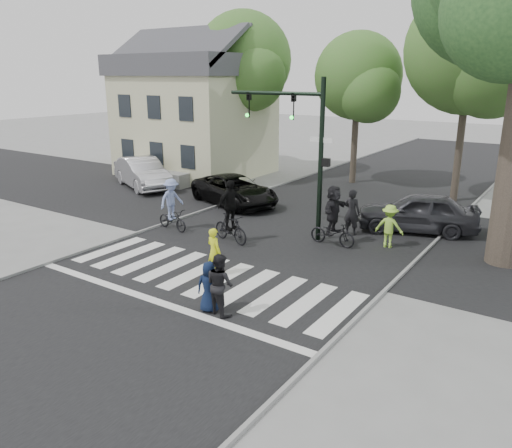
{
  "coord_description": "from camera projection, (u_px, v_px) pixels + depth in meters",
  "views": [
    {
      "loc": [
        9.38,
        -10.16,
        6.06
      ],
      "look_at": [
        0.5,
        3.0,
        1.3
      ],
      "focal_mm": 35.0,
      "sensor_mm": 36.0,
      "label": 1
    }
  ],
  "objects": [
    {
      "name": "bg_tree_3",
      "position": [
        476.0,
        54.0,
        22.66
      ],
      "size": [
        6.3,
        6.0,
        10.2
      ],
      "color": "brown",
      "rests_on": "ground"
    },
    {
      "name": "curb_right",
      "position": [
        407.0,
        269.0,
        16.08
      ],
      "size": [
        0.1,
        70.0,
        0.1
      ],
      "primitive_type": "cube",
      "color": "gray",
      "rests_on": "ground"
    },
    {
      "name": "bg_tree_0",
      "position": [
        188.0,
        73.0,
        33.13
      ],
      "size": [
        5.46,
        5.2,
        8.97
      ],
      "color": "brown",
      "rests_on": "ground"
    },
    {
      "name": "bystander_dark",
      "position": [
        352.0,
        212.0,
        19.47
      ],
      "size": [
        0.67,
        0.44,
        1.83
      ],
      "primitive_type": "imported",
      "rotation": [
        0.0,
        0.0,
        3.13
      ],
      "color": "black",
      "rests_on": "ground"
    },
    {
      "name": "bg_tree_1",
      "position": [
        245.0,
        64.0,
        29.88
      ],
      "size": [
        6.09,
        5.8,
        9.8
      ],
      "color": "brown",
      "rests_on": "ground"
    },
    {
      "name": "car_suv",
      "position": [
        234.0,
        190.0,
        24.11
      ],
      "size": [
        5.56,
        3.94,
        1.41
      ],
      "primitive_type": "imported",
      "rotation": [
        0.0,
        0.0,
        1.22
      ],
      "color": "black",
      "rests_on": "ground"
    },
    {
      "name": "ground",
      "position": [
        186.0,
        287.0,
        14.83
      ],
      "size": [
        120.0,
        120.0,
        0.0
      ],
      "primitive_type": "plane",
      "color": "gray",
      "rests_on": "ground"
    },
    {
      "name": "house",
      "position": [
        195.0,
        113.0,
        31.0
      ],
      "size": [
        8.4,
        8.1,
        8.82
      ],
      "color": "beige",
      "rests_on": "ground"
    },
    {
      "name": "crosswalk",
      "position": [
        200.0,
        280.0,
        15.36
      ],
      "size": [
        10.0,
        3.85,
        0.01
      ],
      "color": "silver",
      "rests_on": "ground"
    },
    {
      "name": "curb_left",
      "position": [
        175.0,
        220.0,
        21.49
      ],
      "size": [
        0.1,
        70.0,
        0.1
      ],
      "primitive_type": "cube",
      "color": "gray",
      "rests_on": "ground"
    },
    {
      "name": "bg_tree_2",
      "position": [
        361.0,
        80.0,
        27.31
      ],
      "size": [
        5.04,
        4.8,
        8.4
      ],
      "color": "brown",
      "rests_on": "ground"
    },
    {
      "name": "pedestrian_adult",
      "position": [
        220.0,
        284.0,
        12.97
      ],
      "size": [
        0.95,
        0.82,
        1.67
      ],
      "primitive_type": "imported",
      "rotation": [
        0.0,
        0.0,
        2.88
      ],
      "color": "black",
      "rests_on": "ground"
    },
    {
      "name": "pedestrian_woman",
      "position": [
        214.0,
        251.0,
        15.58
      ],
      "size": [
        0.62,
        0.48,
        1.52
      ],
      "primitive_type": "imported",
      "rotation": [
        0.0,
        0.0,
        2.92
      ],
      "color": "yellow",
      "rests_on": "ground"
    },
    {
      "name": "car_grey",
      "position": [
        417.0,
        212.0,
        19.9
      ],
      "size": [
        5.01,
        3.24,
        1.59
      ],
      "primitive_type": "imported",
      "rotation": [
        0.0,
        0.0,
        -1.25
      ],
      "color": "#303035",
      "rests_on": "ground"
    },
    {
      "name": "cyclist_left",
      "position": [
        172.0,
        208.0,
        20.07
      ],
      "size": [
        1.73,
        1.16,
        2.11
      ],
      "color": "black",
      "rests_on": "ground"
    },
    {
      "name": "cyclist_mid",
      "position": [
        230.0,
        217.0,
        18.55
      ],
      "size": [
        1.9,
        1.19,
        2.39
      ],
      "color": "black",
      "rests_on": "ground"
    },
    {
      "name": "traffic_signal",
      "position": [
        301.0,
        136.0,
        18.44
      ],
      "size": [
        4.45,
        0.29,
        6.0
      ],
      "color": "black",
      "rests_on": "ground"
    },
    {
      "name": "road_cross",
      "position": [
        312.0,
        223.0,
        21.18
      ],
      "size": [
        70.0,
        10.0,
        0.01
      ],
      "primitive_type": "cube",
      "color": "black",
      "rests_on": "ground"
    },
    {
      "name": "road_stem",
      "position": [
        275.0,
        242.0,
        18.8
      ],
      "size": [
        10.0,
        70.0,
        0.01
      ],
      "primitive_type": "cube",
      "color": "black",
      "rests_on": "ground"
    },
    {
      "name": "bystander_hivis",
      "position": [
        389.0,
        226.0,
        18.05
      ],
      "size": [
        1.07,
        0.67,
        1.59
      ],
      "primitive_type": "imported",
      "rotation": [
        0.0,
        0.0,
        3.21
      ],
      "color": "#9ED841",
      "rests_on": "ground"
    },
    {
      "name": "car_silver",
      "position": [
        142.0,
        173.0,
        27.69
      ],
      "size": [
        5.35,
        3.73,
        1.67
      ],
      "primitive_type": "imported",
      "rotation": [
        0.0,
        0.0,
        1.14
      ],
      "color": "#BCBBC0",
      "rests_on": "ground"
    },
    {
      "name": "cyclist_right",
      "position": [
        333.0,
        219.0,
        18.21
      ],
      "size": [
        1.79,
        1.67,
        2.26
      ],
      "color": "black",
      "rests_on": "ground"
    },
    {
      "name": "pedestrian_child",
      "position": [
        209.0,
        287.0,
        13.15
      ],
      "size": [
        0.8,
        0.68,
        1.39
      ],
      "primitive_type": "imported",
      "rotation": [
        0.0,
        0.0,
        3.55
      ],
      "color": "#0E1A36",
      "rests_on": "ground"
    }
  ]
}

